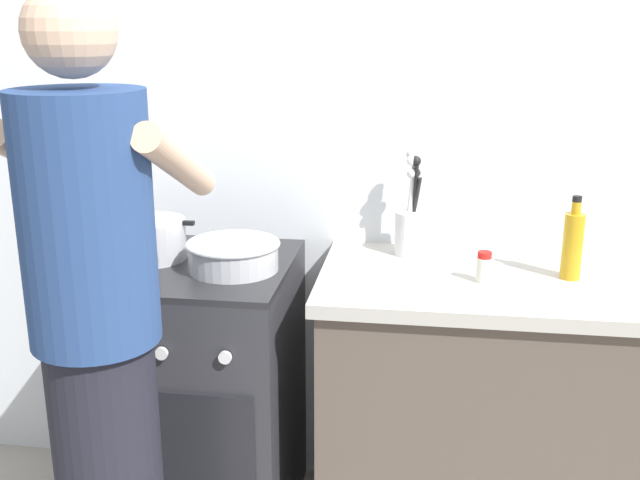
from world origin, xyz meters
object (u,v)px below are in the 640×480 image
utensil_crock (411,223)px  oil_bottle (573,244)px  mixing_bowl (233,254)px  person (100,354)px  stove_range (200,395)px  pot (151,239)px  spice_bottle (484,267)px

utensil_crock → oil_bottle: 0.49m
mixing_bowl → person: bearing=-109.3°
stove_range → oil_bottle: (1.12, 0.02, 0.55)m
pot → mixing_bowl: size_ratio=1.00×
mixing_bowl → oil_bottle: oil_bottle is taller
spice_bottle → oil_bottle: (0.25, 0.07, 0.06)m
pot → utensil_crock: size_ratio=0.84×
spice_bottle → person: person is taller
stove_range → pot: bearing=169.1°
oil_bottle → stove_range: bearing=-178.8°
mixing_bowl → spice_bottle: spice_bottle is taller
mixing_bowl → oil_bottle: size_ratio=1.16×
utensil_crock → pot: bearing=-168.3°
person → pot: bearing=98.6°
pot → utensil_crock: bearing=11.7°
utensil_crock → person: size_ratio=0.20×
pot → oil_bottle: size_ratio=1.15×
mixing_bowl → person: 0.58m
utensil_crock → spice_bottle: utensil_crock is taller
mixing_bowl → oil_bottle: bearing=3.8°
pot → spice_bottle: 1.02m
pot → stove_range: bearing=-10.9°
stove_range → utensil_crock: size_ratio=2.69×
stove_range → oil_bottle: 1.25m
pot → spice_bottle: bearing=-3.9°
utensil_crock → spice_bottle: size_ratio=3.74×
pot → person: (0.09, -0.61, -0.10)m
stove_range → oil_bottle: bearing=1.2°
mixing_bowl → oil_bottle: (0.98, 0.07, 0.05)m
spice_bottle → pot: bearing=176.1°
mixing_bowl → person: size_ratio=0.17×
stove_range → person: 0.71m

